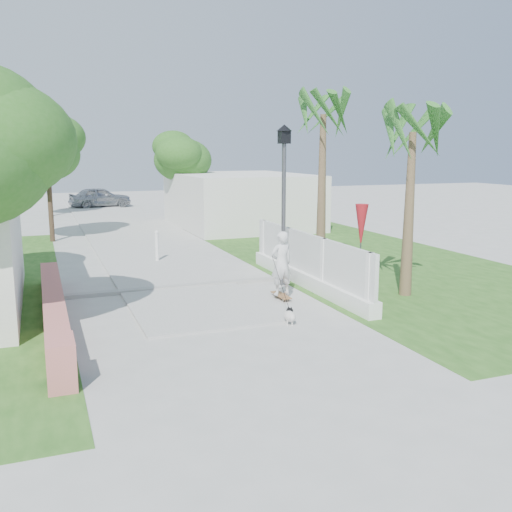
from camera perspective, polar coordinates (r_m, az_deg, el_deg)
name	(u,v)px	position (r m, az deg, el deg)	size (l,w,h in m)	color
ground	(258,364)	(10.34, 0.17, -10.72)	(90.00, 90.00, 0.00)	#B7B7B2
path_strip	(114,226)	(29.43, -14.04, 2.95)	(3.20, 36.00, 0.06)	#B7B7B2
curb	(179,287)	(15.82, -7.71, -3.09)	(6.50, 0.25, 0.10)	#999993
grass_right	(361,259)	(20.31, 10.50, -0.28)	(8.00, 20.00, 0.01)	#29571B
pink_wall	(54,313)	(13.00, -19.51, -5.42)	(0.45, 8.20, 0.80)	#C16E62
lattice_fence	(307,267)	(15.92, 5.09, -1.13)	(0.35, 7.00, 1.50)	white
building_right	(240,200)	(28.71, -1.63, 5.63)	(6.00, 8.00, 2.60)	silver
street_lamp	(284,199)	(15.89, 2.79, 5.74)	(0.44, 0.44, 4.44)	#59595E
bollard	(157,245)	(19.60, -9.89, 1.07)	(0.14, 0.14, 1.09)	white
patio_umbrella	(361,226)	(15.96, 10.48, 2.93)	(0.36, 0.36, 2.30)	#59595E
tree_path_left	(47,149)	(24.97, -20.16, 10.06)	(3.40, 3.40, 5.23)	#4C3826
tree_path_right	(175,155)	(29.73, -8.08, 9.93)	(3.00, 3.00, 4.79)	#4C3826
tree_path_far	(47,149)	(34.98, -20.16, 10.01)	(3.20, 3.20, 5.17)	#4C3826
palm_far	(323,125)	(17.48, 6.73, 12.87)	(1.80, 1.80, 5.30)	brown
palm_near	(412,142)	(15.08, 15.38, 10.94)	(1.80, 1.80, 4.70)	brown
skateboarder	(280,275)	(13.82, 2.37, -1.92)	(1.02, 2.35, 1.74)	#93633A
dog	(290,315)	(12.55, 3.39, -5.96)	(0.36, 0.48, 0.35)	silver
parked_car	(100,197)	(39.51, -15.32, 5.69)	(1.60, 3.98, 1.36)	#9C9FA3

